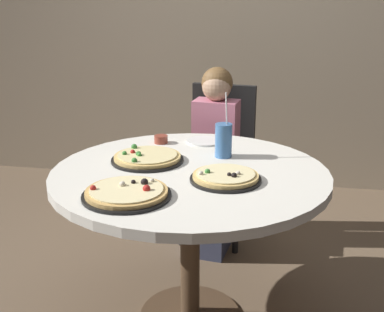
{
  "coord_description": "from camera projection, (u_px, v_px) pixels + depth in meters",
  "views": [
    {
      "loc": [
        0.39,
        -2.05,
        1.49
      ],
      "look_at": [
        0.0,
        0.05,
        0.8
      ],
      "focal_mm": 47.29,
      "sensor_mm": 36.0,
      "label": 1
    }
  ],
  "objects": [
    {
      "name": "pizza_veggie",
      "position": [
        225.0,
        177.0,
        2.08
      ],
      "size": [
        0.3,
        0.3,
        0.05
      ],
      "color": "black",
      "rests_on": "dining_table"
    },
    {
      "name": "pizza_cheese",
      "position": [
        127.0,
        193.0,
        1.92
      ],
      "size": [
        0.34,
        0.34,
        0.05
      ],
      "color": "black",
      "rests_on": "dining_table"
    },
    {
      "name": "pizza_pepperoni",
      "position": [
        147.0,
        158.0,
        2.32
      ],
      "size": [
        0.33,
        0.33,
        0.05
      ],
      "color": "black",
      "rests_on": "dining_table"
    },
    {
      "name": "dining_table",
      "position": [
        190.0,
        191.0,
        2.24
      ],
      "size": [
        1.22,
        1.22,
        0.75
      ],
      "color": "silver",
      "rests_on": "ground_plane"
    },
    {
      "name": "soda_cup",
      "position": [
        224.0,
        140.0,
        2.37
      ],
      "size": [
        0.08,
        0.08,
        0.31
      ],
      "color": "#3F72B2",
      "rests_on": "dining_table"
    },
    {
      "name": "sauce_bowl",
      "position": [
        161.0,
        139.0,
        2.6
      ],
      "size": [
        0.07,
        0.07,
        0.04
      ],
      "primitive_type": "cylinder",
      "color": "brown",
      "rests_on": "dining_table"
    },
    {
      "name": "diner_child",
      "position": [
        212.0,
        170.0,
        3.01
      ],
      "size": [
        0.29,
        0.42,
        1.08
      ],
      "color": "#3F4766",
      "rests_on": "ground_plane"
    },
    {
      "name": "plate_small",
      "position": [
        204.0,
        141.0,
        2.62
      ],
      "size": [
        0.18,
        0.18,
        0.01
      ],
      "primitive_type": "cylinder",
      "color": "white",
      "rests_on": "dining_table"
    },
    {
      "name": "chair_wooden",
      "position": [
        220.0,
        153.0,
        3.16
      ],
      "size": [
        0.44,
        0.44,
        0.95
      ],
      "color": "black",
      "rests_on": "ground_plane"
    }
  ]
}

